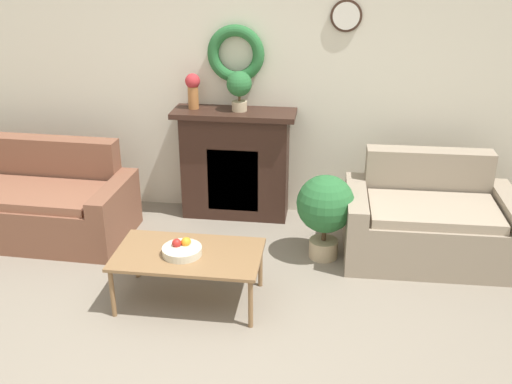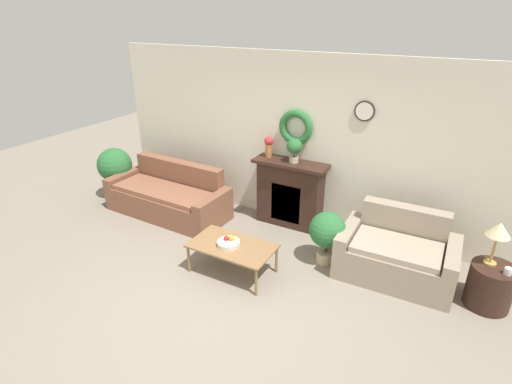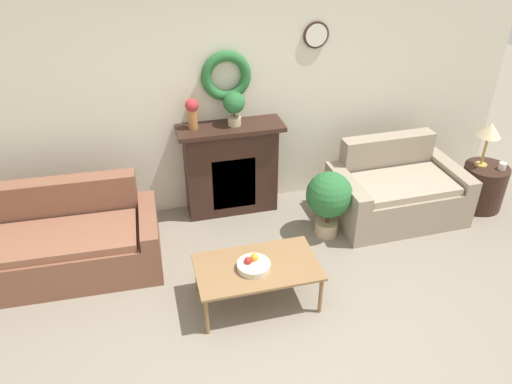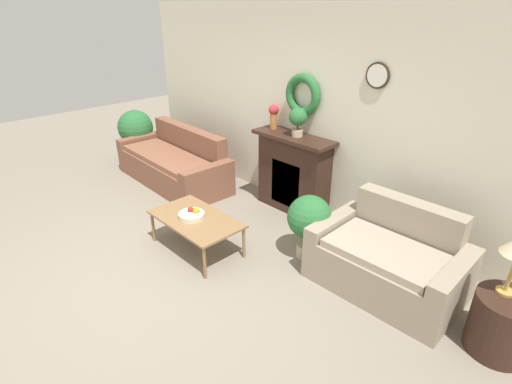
{
  "view_description": "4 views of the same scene",
  "coord_description": "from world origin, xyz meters",
  "px_view_note": "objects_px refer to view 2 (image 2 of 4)",
  "views": [
    {
      "loc": [
        0.86,
        -3.14,
        2.64
      ],
      "look_at": [
        0.28,
        1.24,
        0.72
      ],
      "focal_mm": 42.0,
      "sensor_mm": 36.0,
      "label": 1
    },
    {
      "loc": [
        2.27,
        -3.04,
        3.23
      ],
      "look_at": [
        -0.26,
        1.53,
        0.84
      ],
      "focal_mm": 28.0,
      "sensor_mm": 36.0,
      "label": 2
    },
    {
      "loc": [
        -1.04,
        -2.62,
        3.34
      ],
      "look_at": [
        -0.04,
        1.28,
        0.85
      ],
      "focal_mm": 35.0,
      "sensor_mm": 36.0,
      "label": 3
    },
    {
      "loc": [
        3.23,
        -1.58,
        2.68
      ],
      "look_at": [
        0.21,
        1.32,
        0.69
      ],
      "focal_mm": 28.0,
      "sensor_mm": 36.0,
      "label": 4
    }
  ],
  "objects_px": {
    "side_table_by_loveseat": "(490,286)",
    "table_lamp": "(499,231)",
    "fireplace": "(290,193)",
    "potted_plant_on_mantel": "(294,148)",
    "loveseat_right": "(397,254)",
    "potted_plant_floor_by_loveseat": "(327,232)",
    "vase_on_mantel_left": "(269,145)",
    "fruit_bowl": "(229,242)",
    "potted_plant_floor_by_couch": "(115,167)",
    "coffee_table": "(232,247)",
    "mug": "(508,271)",
    "couch_left": "(169,197)"
  },
  "relations": [
    {
      "from": "side_table_by_loveseat",
      "to": "table_lamp",
      "type": "height_order",
      "value": "table_lamp"
    },
    {
      "from": "fireplace",
      "to": "potted_plant_on_mantel",
      "type": "height_order",
      "value": "potted_plant_on_mantel"
    },
    {
      "from": "loveseat_right",
      "to": "side_table_by_loveseat",
      "type": "relative_size",
      "value": 2.73
    },
    {
      "from": "table_lamp",
      "to": "potted_plant_floor_by_loveseat",
      "type": "xyz_separation_m",
      "value": [
        -1.94,
        -0.13,
        -0.49
      ]
    },
    {
      "from": "loveseat_right",
      "to": "vase_on_mantel_left",
      "type": "distance_m",
      "value": 2.49
    },
    {
      "from": "potted_plant_on_mantel",
      "to": "potted_plant_floor_by_loveseat",
      "type": "bearing_deg",
      "value": -41.01
    },
    {
      "from": "fireplace",
      "to": "fruit_bowl",
      "type": "distance_m",
      "value": 1.62
    },
    {
      "from": "vase_on_mantel_left",
      "to": "potted_plant_on_mantel",
      "type": "xyz_separation_m",
      "value": [
        0.45,
        -0.02,
        0.03
      ]
    },
    {
      "from": "potted_plant_floor_by_couch",
      "to": "potted_plant_floor_by_loveseat",
      "type": "xyz_separation_m",
      "value": [
        4.17,
        -0.16,
        -0.12
      ]
    },
    {
      "from": "coffee_table",
      "to": "potted_plant_floor_by_loveseat",
      "type": "xyz_separation_m",
      "value": [
        1.01,
        0.83,
        0.1
      ]
    },
    {
      "from": "fruit_bowl",
      "to": "side_table_by_loveseat",
      "type": "xyz_separation_m",
      "value": [
        3.05,
        0.93,
        -0.19
      ]
    },
    {
      "from": "fireplace",
      "to": "vase_on_mantel_left",
      "type": "distance_m",
      "value": 0.84
    },
    {
      "from": "loveseat_right",
      "to": "potted_plant_on_mantel",
      "type": "bearing_deg",
      "value": 160.98
    },
    {
      "from": "coffee_table",
      "to": "fireplace",
      "type": "bearing_deg",
      "value": 86.41
    },
    {
      "from": "loveseat_right",
      "to": "table_lamp",
      "type": "distance_m",
      "value": 1.22
    },
    {
      "from": "fireplace",
      "to": "side_table_by_loveseat",
      "type": "height_order",
      "value": "fireplace"
    },
    {
      "from": "fireplace",
      "to": "table_lamp",
      "type": "bearing_deg",
      "value": -12.5
    },
    {
      "from": "side_table_by_loveseat",
      "to": "mug",
      "type": "height_order",
      "value": "mug"
    },
    {
      "from": "couch_left",
      "to": "side_table_by_loveseat",
      "type": "xyz_separation_m",
      "value": [
        4.89,
        -0.03,
        -0.03
      ]
    },
    {
      "from": "couch_left",
      "to": "side_table_by_loveseat",
      "type": "distance_m",
      "value": 4.89
    },
    {
      "from": "table_lamp",
      "to": "fireplace",
      "type": "bearing_deg",
      "value": 167.5
    },
    {
      "from": "fireplace",
      "to": "vase_on_mantel_left",
      "type": "xyz_separation_m",
      "value": [
        -0.4,
        0.01,
        0.74
      ]
    },
    {
      "from": "mug",
      "to": "loveseat_right",
      "type": "bearing_deg",
      "value": 171.45
    },
    {
      "from": "table_lamp",
      "to": "potted_plant_floor_by_loveseat",
      "type": "height_order",
      "value": "table_lamp"
    },
    {
      "from": "mug",
      "to": "potted_plant_floor_by_loveseat",
      "type": "relative_size",
      "value": 0.11
    },
    {
      "from": "fireplace",
      "to": "potted_plant_floor_by_couch",
      "type": "bearing_deg",
      "value": -169.61
    },
    {
      "from": "potted_plant_on_mantel",
      "to": "couch_left",
      "type": "bearing_deg",
      "value": -162.68
    },
    {
      "from": "fruit_bowl",
      "to": "potted_plant_floor_by_couch",
      "type": "xyz_separation_m",
      "value": [
        -3.13,
        1.01,
        0.14
      ]
    },
    {
      "from": "couch_left",
      "to": "loveseat_right",
      "type": "xyz_separation_m",
      "value": [
        3.79,
        0.06,
        0.01
      ]
    },
    {
      "from": "vase_on_mantel_left",
      "to": "potted_plant_floor_by_loveseat",
      "type": "bearing_deg",
      "value": -30.4
    },
    {
      "from": "side_table_by_loveseat",
      "to": "potted_plant_floor_by_loveseat",
      "type": "relative_size",
      "value": 0.7
    },
    {
      "from": "table_lamp",
      "to": "potted_plant_floor_by_couch",
      "type": "xyz_separation_m",
      "value": [
        -6.11,
        0.03,
        -0.37
      ]
    },
    {
      "from": "side_table_by_loveseat",
      "to": "vase_on_mantel_left",
      "type": "distance_m",
      "value": 3.53
    },
    {
      "from": "couch_left",
      "to": "loveseat_right",
      "type": "distance_m",
      "value": 3.79
    },
    {
      "from": "potted_plant_floor_by_couch",
      "to": "fireplace",
      "type": "bearing_deg",
      "value": 10.39
    },
    {
      "from": "loveseat_right",
      "to": "side_table_by_loveseat",
      "type": "distance_m",
      "value": 1.1
    },
    {
      "from": "loveseat_right",
      "to": "fireplace",
      "type": "bearing_deg",
      "value": 161.04
    },
    {
      "from": "couch_left",
      "to": "loveseat_right",
      "type": "relative_size",
      "value": 1.47
    },
    {
      "from": "coffee_table",
      "to": "side_table_by_loveseat",
      "type": "xyz_separation_m",
      "value": [
        3.01,
        0.91,
        -0.12
      ]
    },
    {
      "from": "fireplace",
      "to": "potted_plant_on_mantel",
      "type": "bearing_deg",
      "value": -15.93
    },
    {
      "from": "potted_plant_on_mantel",
      "to": "potted_plant_floor_by_loveseat",
      "type": "distance_m",
      "value": 1.42
    },
    {
      "from": "coffee_table",
      "to": "fruit_bowl",
      "type": "height_order",
      "value": "fruit_bowl"
    },
    {
      "from": "side_table_by_loveseat",
      "to": "potted_plant_floor_by_loveseat",
      "type": "height_order",
      "value": "potted_plant_floor_by_loveseat"
    },
    {
      "from": "couch_left",
      "to": "potted_plant_on_mantel",
      "type": "height_order",
      "value": "potted_plant_on_mantel"
    },
    {
      "from": "couch_left",
      "to": "vase_on_mantel_left",
      "type": "relative_size",
      "value": 6.41
    },
    {
      "from": "coffee_table",
      "to": "potted_plant_on_mantel",
      "type": "relative_size",
      "value": 2.95
    },
    {
      "from": "mug",
      "to": "vase_on_mantel_left",
      "type": "xyz_separation_m",
      "value": [
        -3.42,
        0.78,
        0.71
      ]
    },
    {
      "from": "fireplace",
      "to": "side_table_by_loveseat",
      "type": "distance_m",
      "value": 3.0
    },
    {
      "from": "table_lamp",
      "to": "potted_plant_floor_by_couch",
      "type": "relative_size",
      "value": 0.57
    },
    {
      "from": "fireplace",
      "to": "potted_plant_floor_by_loveseat",
      "type": "bearing_deg",
      "value": -39.93
    }
  ]
}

